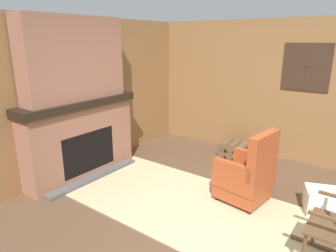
{
  "coord_description": "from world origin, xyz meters",
  "views": [
    {
      "loc": [
        1.34,
        -2.75,
        2.11
      ],
      "look_at": [
        -1.13,
        0.58,
        0.9
      ],
      "focal_mm": 32.0,
      "sensor_mm": 36.0,
      "label": 1
    }
  ],
  "objects_px": {
    "armchair": "(247,177)",
    "oil_lamp_vase": "(45,98)",
    "laundry_basket": "(323,202)",
    "storage_case": "(87,92)",
    "firewood_stack": "(233,149)"
  },
  "relations": [
    {
      "from": "oil_lamp_vase",
      "to": "storage_case",
      "type": "distance_m",
      "value": 0.72
    },
    {
      "from": "laundry_basket",
      "to": "oil_lamp_vase",
      "type": "bearing_deg",
      "value": -154.83
    },
    {
      "from": "firewood_stack",
      "to": "laundry_basket",
      "type": "relative_size",
      "value": 0.95
    },
    {
      "from": "oil_lamp_vase",
      "to": "firewood_stack",
      "type": "bearing_deg",
      "value": 57.92
    },
    {
      "from": "armchair",
      "to": "oil_lamp_vase",
      "type": "distance_m",
      "value": 2.93
    },
    {
      "from": "armchair",
      "to": "laundry_basket",
      "type": "xyz_separation_m",
      "value": [
        0.89,
        0.33,
        -0.22
      ]
    },
    {
      "from": "firewood_stack",
      "to": "storage_case",
      "type": "relative_size",
      "value": 2.52
    },
    {
      "from": "storage_case",
      "to": "laundry_basket",
      "type": "bearing_deg",
      "value": 14.31
    },
    {
      "from": "laundry_basket",
      "to": "storage_case",
      "type": "xyz_separation_m",
      "value": [
        -3.37,
        -0.86,
        1.16
      ]
    },
    {
      "from": "armchair",
      "to": "storage_case",
      "type": "relative_size",
      "value": 4.94
    },
    {
      "from": "firewood_stack",
      "to": "armchair",
      "type": "bearing_deg",
      "value": -59.58
    },
    {
      "from": "armchair",
      "to": "laundry_basket",
      "type": "distance_m",
      "value": 0.97
    },
    {
      "from": "firewood_stack",
      "to": "oil_lamp_vase",
      "type": "bearing_deg",
      "value": -122.08
    },
    {
      "from": "armchair",
      "to": "oil_lamp_vase",
      "type": "bearing_deg",
      "value": 34.17
    },
    {
      "from": "firewood_stack",
      "to": "oil_lamp_vase",
      "type": "xyz_separation_m",
      "value": [
        -1.66,
        -2.64,
        1.18
      ]
    }
  ]
}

